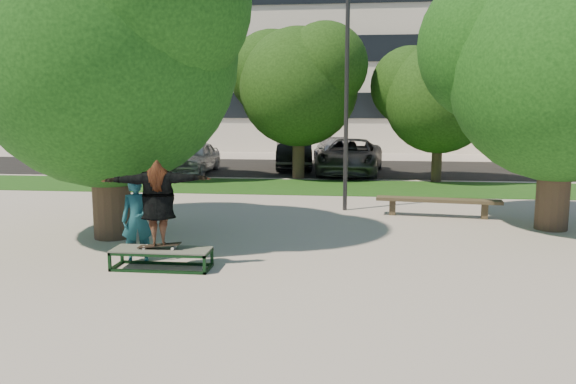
# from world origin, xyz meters

# --- Properties ---
(ground) EXTENTS (120.00, 120.00, 0.00)m
(ground) POSITION_xyz_m (0.00, 0.00, 0.00)
(ground) COLOR #A09993
(ground) RESTS_ON ground
(grass_strip) EXTENTS (30.00, 4.00, 0.02)m
(grass_strip) POSITION_xyz_m (1.00, 9.50, 0.01)
(grass_strip) COLOR #154513
(grass_strip) RESTS_ON ground
(asphalt_strip) EXTENTS (40.00, 8.00, 0.01)m
(asphalt_strip) POSITION_xyz_m (0.00, 16.00, 0.01)
(asphalt_strip) COLOR black
(asphalt_strip) RESTS_ON ground
(tree_left) EXTENTS (6.96, 5.95, 7.12)m
(tree_left) POSITION_xyz_m (-4.29, 1.09, 4.42)
(tree_left) COLOR #38281E
(tree_left) RESTS_ON ground
(tree_right) EXTENTS (6.24, 5.33, 6.51)m
(tree_right) POSITION_xyz_m (5.92, 3.08, 4.09)
(tree_right) COLOR #38281E
(tree_right) RESTS_ON ground
(bg_tree_left) EXTENTS (5.28, 4.51, 5.77)m
(bg_tree_left) POSITION_xyz_m (-6.57, 11.07, 3.73)
(bg_tree_left) COLOR #38281E
(bg_tree_left) RESTS_ON ground
(bg_tree_mid) EXTENTS (5.76, 4.92, 6.24)m
(bg_tree_mid) POSITION_xyz_m (-1.08, 12.08, 4.02)
(bg_tree_mid) COLOR #38281E
(bg_tree_mid) RESTS_ON ground
(bg_tree_right) EXTENTS (5.04, 4.31, 5.43)m
(bg_tree_right) POSITION_xyz_m (4.43, 11.57, 3.49)
(bg_tree_right) COLOR #38281E
(bg_tree_right) RESTS_ON ground
(lamppost) EXTENTS (0.25, 0.15, 6.11)m
(lamppost) POSITION_xyz_m (1.00, 5.00, 3.15)
(lamppost) COLOR #2D2D30
(lamppost) RESTS_ON ground
(office_building) EXTENTS (30.00, 14.12, 16.00)m
(office_building) POSITION_xyz_m (-2.00, 31.98, 8.00)
(office_building) COLOR silver
(office_building) RESTS_ON ground
(grind_box) EXTENTS (1.80, 0.60, 0.38)m
(grind_box) POSITION_xyz_m (-2.27, -1.30, 0.19)
(grind_box) COLOR black
(grind_box) RESTS_ON ground
(skater_rig) EXTENTS (1.98, 0.98, 1.63)m
(skater_rig) POSITION_xyz_m (-2.30, -1.30, 1.23)
(skater_rig) COLOR white
(skater_rig) RESTS_ON grind_box
(bystander) EXTENTS (0.70, 0.58, 1.64)m
(bystander) POSITION_xyz_m (-2.87, -0.87, 0.82)
(bystander) COLOR #174D5A
(bystander) RESTS_ON ground
(bench) EXTENTS (3.31, 0.83, 0.50)m
(bench) POSITION_xyz_m (3.50, 4.27, 0.42)
(bench) COLOR #453C29
(bench) RESTS_ON ground
(car_silver_a) EXTENTS (1.70, 4.12, 1.40)m
(car_silver_a) POSITION_xyz_m (-5.84, 13.50, 0.70)
(car_silver_a) COLOR silver
(car_silver_a) RESTS_ON asphalt_strip
(car_dark) EXTENTS (2.07, 4.78, 1.53)m
(car_dark) POSITION_xyz_m (-1.53, 15.49, 0.76)
(car_dark) COLOR black
(car_dark) RESTS_ON asphalt_strip
(car_grey) EXTENTS (3.06, 5.74, 1.53)m
(car_grey) POSITION_xyz_m (1.13, 13.78, 0.77)
(car_grey) COLOR #4F5054
(car_grey) RESTS_ON asphalt_strip
(car_silver_b) EXTENTS (2.85, 5.12, 1.40)m
(car_silver_b) POSITION_xyz_m (0.50, 16.46, 0.70)
(car_silver_b) COLOR silver
(car_silver_b) RESTS_ON asphalt_strip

